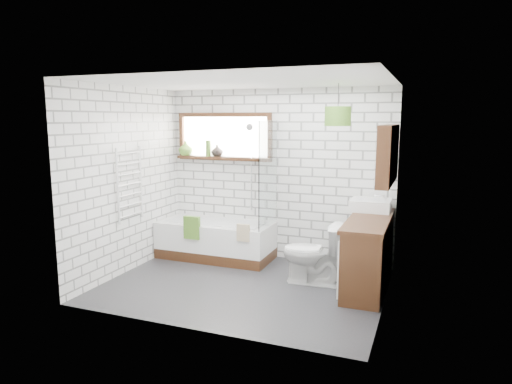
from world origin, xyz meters
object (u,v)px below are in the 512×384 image
at_px(basin, 371,205).
at_px(toilet, 313,253).
at_px(vanity, 369,253).
at_px(pendant, 338,116).
at_px(bathtub, 216,240).

height_order(basin, toilet, basin).
relative_size(vanity, pendant, 4.71).
relative_size(basin, toilet, 0.65).
xyz_separation_m(bathtub, toilet, (1.62, -0.53, 0.12)).
bearing_deg(bathtub, vanity, -9.99).
distance_m(bathtub, pendant, 2.61).
distance_m(bathtub, vanity, 2.34).
xyz_separation_m(bathtub, basin, (2.24, 0.10, 0.67)).
distance_m(vanity, toilet, 0.69).
distance_m(vanity, basin, 0.72).
height_order(vanity, toilet, vanity).
bearing_deg(toilet, vanity, 96.91).
distance_m(vanity, pendant, 1.73).
bearing_deg(pendant, bathtub, 170.94).
relative_size(vanity, toilet, 1.94).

